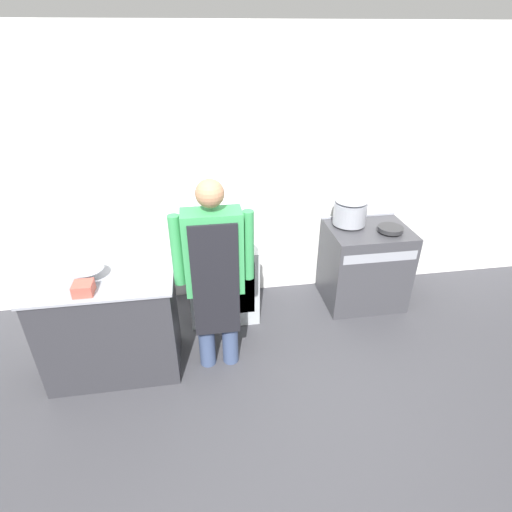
% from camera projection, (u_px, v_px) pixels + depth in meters
% --- Properties ---
extents(ground_plane, '(14.00, 14.00, 0.00)m').
position_uv_depth(ground_plane, '(269.00, 441.00, 2.91)').
color(ground_plane, '#38383D').
extents(wall_back, '(8.00, 0.05, 2.70)m').
position_uv_depth(wall_back, '(235.00, 176.00, 3.97)').
color(wall_back, white).
rests_on(wall_back, ground_plane).
extents(prep_counter, '(1.11, 0.62, 0.92)m').
position_uv_depth(prep_counter, '(112.00, 325.00, 3.34)').
color(prep_counter, '#2D2D33').
rests_on(prep_counter, ground_plane).
extents(stove, '(0.82, 0.65, 0.88)m').
position_uv_depth(stove, '(364.00, 265.00, 4.25)').
color(stove, '#38383D').
rests_on(stove, ground_plane).
extents(fridge_unit, '(0.68, 0.62, 0.81)m').
position_uv_depth(fridge_unit, '(222.00, 277.00, 4.09)').
color(fridge_unit, '#A8ADB2').
rests_on(fridge_unit, ground_plane).
extents(person_cook, '(0.63, 0.24, 1.71)m').
position_uv_depth(person_cook, '(214.00, 270.00, 3.13)').
color(person_cook, '#38476B').
rests_on(person_cook, ground_plane).
extents(mixing_bowl, '(0.26, 0.26, 0.09)m').
position_uv_depth(mixing_bowl, '(88.00, 274.00, 3.10)').
color(mixing_bowl, gray).
rests_on(mixing_bowl, prep_counter).
extents(plastic_tub, '(0.14, 0.14, 0.09)m').
position_uv_depth(plastic_tub, '(83.00, 288.00, 2.92)').
color(plastic_tub, '#B24C3F').
rests_on(plastic_tub, prep_counter).
extents(stock_pot, '(0.33, 0.33, 0.28)m').
position_uv_depth(stock_pot, '(350.00, 211.00, 4.03)').
color(stock_pot, gray).
rests_on(stock_pot, stove).
extents(saute_pan, '(0.25, 0.25, 0.04)m').
position_uv_depth(saute_pan, '(390.00, 229.00, 3.94)').
color(saute_pan, '#262628').
rests_on(saute_pan, stove).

